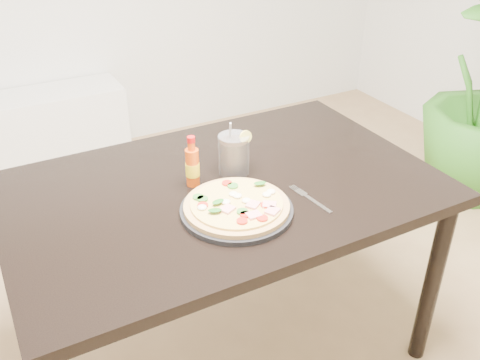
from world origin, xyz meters
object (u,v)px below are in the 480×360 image
dining_table (223,206)px  plate (237,210)px  cola_cup (234,155)px  media_console (7,140)px  hot_sauce_bottle (192,166)px  fork (309,198)px  pizza (237,205)px

dining_table → plate: plate is taller
dining_table → cola_cup: 0.17m
media_console → hot_sauce_bottle: bearing=-75.7°
cola_cup → fork: bearing=-64.1°
dining_table → media_console: dining_table is taller
dining_table → pizza: pizza is taller
media_console → plate: bearing=-75.9°
hot_sauce_bottle → cola_cup: bearing=3.5°
hot_sauce_bottle → pizza: bearing=-77.1°
plate → hot_sauce_bottle: (-0.05, 0.21, 0.06)m
pizza → hot_sauce_bottle: hot_sauce_bottle is taller
plate → media_console: size_ratio=0.24×
pizza → fork: 0.24m
pizza → hot_sauce_bottle: size_ratio=1.84×
pizza → cola_cup: (0.11, 0.22, 0.04)m
plate → dining_table: bearing=77.7°
dining_table → plate: bearing=-102.3°
fork → hot_sauce_bottle: bearing=131.9°
plate → fork: 0.24m
pizza → fork: size_ratio=1.69×
pizza → media_console: size_ratio=0.23×
dining_table → plate: 0.19m
hot_sauce_bottle → fork: bearing=-41.8°
dining_table → pizza: 0.20m
plate → hot_sauce_bottle: bearing=102.8°
pizza → media_console: 2.10m
pizza → fork: bearing=-9.8°
dining_table → hot_sauce_bottle: hot_sauce_bottle is taller
cola_cup → media_console: cola_cup is taller
pizza → media_console: pizza is taller
hot_sauce_bottle → cola_cup: 0.16m
fork → plate: bearing=163.6°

